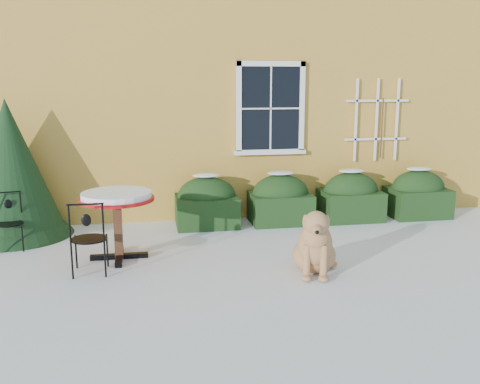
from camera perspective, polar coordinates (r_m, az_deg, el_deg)
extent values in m
plane|color=white|center=(6.91, 1.49, -9.00)|extent=(80.00, 80.00, 0.00)
cube|color=gold|center=(13.40, -4.69, 14.05)|extent=(12.00, 8.00, 6.00)
cube|color=black|center=(9.56, 3.27, 8.89)|extent=(1.05, 0.03, 1.45)
cube|color=white|center=(9.54, 3.34, 13.51)|extent=(1.23, 0.06, 0.09)
cube|color=white|center=(9.62, 3.23, 4.30)|extent=(1.23, 0.06, 0.09)
cube|color=white|center=(9.43, -0.13, 8.87)|extent=(0.09, 0.06, 1.63)
cube|color=white|center=(9.70, 6.60, 8.87)|extent=(0.09, 0.06, 1.63)
cube|color=white|center=(9.54, 3.30, 8.88)|extent=(0.02, 0.02, 1.45)
cube|color=white|center=(9.54, 3.30, 8.88)|extent=(1.05, 0.02, 0.02)
cube|color=white|center=(9.62, 3.23, 4.27)|extent=(1.29, 0.14, 0.07)
cube|color=white|center=(10.04, 12.27, 7.49)|extent=(0.04, 0.03, 1.50)
cube|color=white|center=(10.20, 14.37, 7.46)|extent=(0.04, 0.03, 1.50)
cube|color=white|center=(10.37, 16.40, 7.41)|extent=(0.04, 0.03, 1.50)
cube|color=white|center=(10.23, 14.27, 5.50)|extent=(1.20, 0.03, 0.04)
cube|color=white|center=(10.19, 14.47, 9.42)|extent=(1.20, 0.03, 0.04)
cylinder|color=#472D19|center=(10.24, 14.88, 6.60)|extent=(0.02, 0.02, 1.10)
cube|color=black|center=(9.19, -3.56, -2.04)|extent=(1.05, 0.80, 0.52)
ellipsoid|color=black|center=(9.14, -3.58, -0.44)|extent=(1.00, 0.72, 0.67)
ellipsoid|color=white|center=(9.07, -3.60, 1.79)|extent=(0.47, 0.32, 0.06)
cube|color=black|center=(9.43, 4.32, -1.70)|extent=(1.05, 0.80, 0.52)
ellipsoid|color=black|center=(9.37, 4.34, -0.15)|extent=(1.00, 0.72, 0.67)
ellipsoid|color=white|center=(9.30, 4.38, 2.03)|extent=(0.47, 0.32, 0.06)
cube|color=black|center=(9.83, 11.68, -1.36)|extent=(1.05, 0.80, 0.52)
ellipsoid|color=black|center=(9.77, 11.74, 0.13)|extent=(1.00, 0.72, 0.67)
ellipsoid|color=white|center=(9.71, 11.83, 2.22)|extent=(0.47, 0.32, 0.06)
cube|color=black|center=(10.38, 18.36, -1.03)|extent=(1.05, 0.80, 0.52)
ellipsoid|color=black|center=(10.33, 18.45, 0.38)|extent=(1.00, 0.72, 0.67)
ellipsoid|color=white|center=(10.27, 18.58, 2.36)|extent=(0.47, 0.32, 0.06)
cone|color=black|center=(9.27, -23.01, -1.18)|extent=(1.81, 1.81, 1.05)
cone|color=black|center=(9.17, -23.30, 2.31)|extent=(1.62, 1.62, 2.19)
cube|color=black|center=(7.75, -12.74, -6.70)|extent=(0.80, 0.09, 0.07)
cube|color=black|center=(7.75, -12.74, -6.70)|extent=(0.09, 0.80, 0.07)
cube|color=#4E2D1A|center=(7.64, -12.87, -3.88)|extent=(0.11, 0.11, 0.86)
cylinder|color=#B20F0F|center=(7.53, -13.02, -0.74)|extent=(1.03, 1.03, 0.05)
cylinder|color=white|center=(7.52, -13.04, -0.31)|extent=(0.96, 0.96, 0.08)
cylinder|color=black|center=(7.41, -13.97, -6.05)|extent=(0.02, 0.02, 0.45)
cylinder|color=black|center=(7.45, -17.08, -6.12)|extent=(0.02, 0.02, 0.45)
cylinder|color=black|center=(7.03, -14.19, -7.04)|extent=(0.02, 0.02, 0.45)
cylinder|color=black|center=(7.07, -17.48, -7.11)|extent=(0.02, 0.02, 0.45)
cylinder|color=black|center=(7.17, -15.78, -4.85)|extent=(0.46, 0.46, 0.02)
cylinder|color=black|center=(6.89, -14.39, -3.26)|extent=(0.02, 0.02, 0.50)
cylinder|color=black|center=(6.94, -17.72, -3.36)|extent=(0.02, 0.02, 0.50)
cylinder|color=black|center=(6.85, -16.18, -1.27)|extent=(0.44, 0.03, 0.02)
ellipsoid|color=black|center=(6.90, -16.08, -2.90)|extent=(0.12, 0.03, 0.16)
cylinder|color=black|center=(8.42, -22.17, -4.64)|extent=(0.02, 0.02, 0.39)
cylinder|color=black|center=(8.76, -22.13, -4.02)|extent=(0.02, 0.02, 0.39)
cylinder|color=black|center=(8.55, -23.43, -3.13)|extent=(0.40, 0.40, 0.02)
cylinder|color=black|center=(8.66, -22.34, -1.37)|extent=(0.02, 0.02, 0.44)
cylinder|color=black|center=(8.63, -23.61, -0.03)|extent=(0.38, 0.09, 0.02)
ellipsoid|color=black|center=(8.66, -23.52, -1.17)|extent=(0.11, 0.04, 0.14)
ellipsoid|color=tan|center=(7.12, 7.90, -6.67)|extent=(0.72, 0.76, 0.46)
ellipsoid|color=tan|center=(6.86, 8.02, -5.56)|extent=(0.53, 0.50, 0.58)
sphere|color=tan|center=(6.77, 8.07, -4.70)|extent=(0.36, 0.36, 0.36)
cylinder|color=tan|center=(6.78, 7.13, -7.44)|extent=(0.09, 0.09, 0.46)
cylinder|color=tan|center=(6.79, 8.92, -7.46)|extent=(0.09, 0.09, 0.46)
ellipsoid|color=tan|center=(6.79, 7.10, -9.08)|extent=(0.13, 0.16, 0.08)
ellipsoid|color=tan|center=(6.80, 8.89, -9.10)|extent=(0.13, 0.16, 0.08)
cylinder|color=tan|center=(6.74, 8.09, -4.21)|extent=(0.27, 0.31, 0.25)
sphere|color=tan|center=(6.65, 8.14, -3.30)|extent=(0.30, 0.30, 0.30)
ellipsoid|color=tan|center=(6.53, 8.18, -3.96)|extent=(0.20, 0.26, 0.13)
sphere|color=black|center=(6.43, 8.22, -4.26)|extent=(0.05, 0.05, 0.05)
ellipsoid|color=tan|center=(6.69, 7.00, -3.19)|extent=(0.10, 0.12, 0.19)
ellipsoid|color=tan|center=(6.70, 9.24, -3.22)|extent=(0.10, 0.12, 0.19)
cylinder|color=tan|center=(7.40, 9.26, -7.21)|extent=(0.17, 0.38, 0.08)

